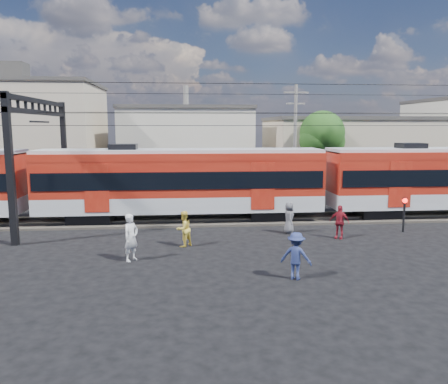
# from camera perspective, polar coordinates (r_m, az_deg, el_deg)

# --- Properties ---
(ground) EXTENTS (120.00, 120.00, 0.00)m
(ground) POSITION_cam_1_polar(r_m,az_deg,el_deg) (17.90, 1.86, -9.18)
(ground) COLOR black
(ground) RESTS_ON ground
(track_bed) EXTENTS (70.00, 3.40, 0.12)m
(track_bed) POSITION_cam_1_polar(r_m,az_deg,el_deg) (25.59, -0.26, -3.60)
(track_bed) COLOR #2D2823
(track_bed) RESTS_ON ground
(rail_near) EXTENTS (70.00, 0.12, 0.12)m
(rail_near) POSITION_cam_1_polar(r_m,az_deg,el_deg) (24.83, -0.12, -3.69)
(rail_near) COLOR #59544C
(rail_near) RESTS_ON track_bed
(rail_far) EXTENTS (70.00, 0.12, 0.12)m
(rail_far) POSITION_cam_1_polar(r_m,az_deg,el_deg) (26.29, -0.40, -3.00)
(rail_far) COLOR #59544C
(rail_far) RESTS_ON track_bed
(commuter_train) EXTENTS (50.30, 3.08, 4.17)m
(commuter_train) POSITION_cam_1_polar(r_m,az_deg,el_deg) (25.11, -5.13, 1.56)
(commuter_train) COLOR black
(commuter_train) RESTS_ON ground
(catenary) EXTENTS (70.00, 9.30, 7.52)m
(catenary) POSITION_cam_1_polar(r_m,az_deg,el_deg) (25.79, -19.97, 7.36)
(catenary) COLOR black
(catenary) RESTS_ON ground
(building_west) EXTENTS (14.28, 10.20, 9.30)m
(building_west) POSITION_cam_1_polar(r_m,az_deg,el_deg) (43.58, -25.21, 6.72)
(building_west) COLOR tan
(building_west) RESTS_ON ground
(building_midwest) EXTENTS (12.24, 12.24, 7.30)m
(building_midwest) POSITION_cam_1_polar(r_m,az_deg,el_deg) (43.96, -4.92, 6.20)
(building_midwest) COLOR beige
(building_midwest) RESTS_ON ground
(building_mideast) EXTENTS (16.32, 10.20, 6.30)m
(building_mideast) POSITION_cam_1_polar(r_m,az_deg,el_deg) (44.02, 16.50, 5.24)
(building_mideast) COLOR tan
(building_mideast) RESTS_ON ground
(utility_pole_mid) EXTENTS (1.80, 0.24, 8.50)m
(utility_pole_mid) POSITION_cam_1_polar(r_m,az_deg,el_deg) (32.94, 9.25, 6.87)
(utility_pole_mid) COLOR slate
(utility_pole_mid) RESTS_ON ground
(tree_near) EXTENTS (3.82, 3.64, 6.72)m
(tree_near) POSITION_cam_1_polar(r_m,az_deg,el_deg) (36.79, 12.92, 7.13)
(tree_near) COLOR #382619
(tree_near) RESTS_ON ground
(pedestrian_a) EXTENTS (0.81, 0.85, 1.95)m
(pedestrian_a) POSITION_cam_1_polar(r_m,az_deg,el_deg) (18.27, -12.05, -5.83)
(pedestrian_a) COLOR silver
(pedestrian_a) RESTS_ON ground
(pedestrian_b) EXTENTS (1.01, 1.00, 1.65)m
(pedestrian_b) POSITION_cam_1_polar(r_m,az_deg,el_deg) (20.06, -5.29, -4.81)
(pedestrian_b) COLOR #E3C747
(pedestrian_b) RESTS_ON ground
(pedestrian_c) EXTENTS (1.28, 1.06, 1.73)m
(pedestrian_c) POSITION_cam_1_polar(r_m,az_deg,el_deg) (16.01, 9.39, -8.23)
(pedestrian_c) COLOR navy
(pedestrian_c) RESTS_ON ground
(pedestrian_d) EXTENTS (1.03, 0.89, 1.66)m
(pedestrian_d) POSITION_cam_1_polar(r_m,az_deg,el_deg) (22.12, 14.82, -3.80)
(pedestrian_d) COLOR maroon
(pedestrian_d) RESTS_ON ground
(pedestrian_e) EXTENTS (0.59, 0.84, 1.62)m
(pedestrian_e) POSITION_cam_1_polar(r_m,az_deg,el_deg) (22.64, 8.50, -3.36)
(pedestrian_e) COLOR #4D4D52
(pedestrian_e) RESTS_ON ground
(crossing_signal) EXTENTS (0.27, 0.27, 1.82)m
(crossing_signal) POSITION_cam_1_polar(r_m,az_deg,el_deg) (24.44, 22.50, -1.96)
(crossing_signal) COLOR black
(crossing_signal) RESTS_ON ground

